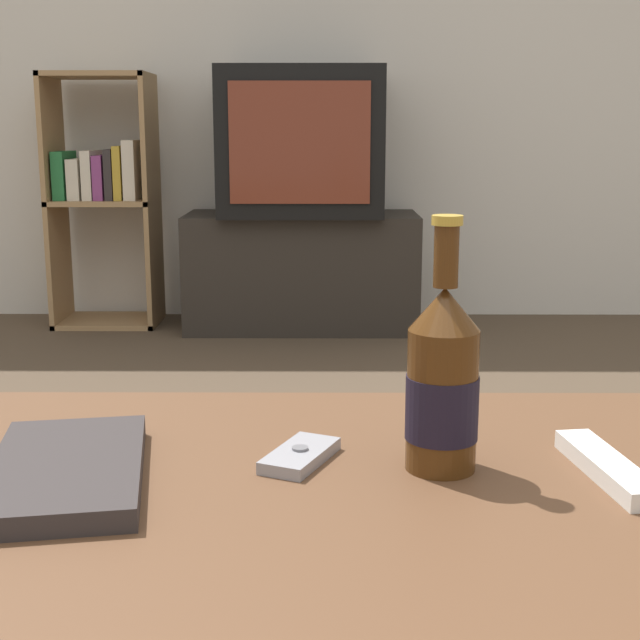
# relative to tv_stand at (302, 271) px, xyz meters

# --- Properties ---
(back_wall) EXTENTS (8.00, 0.05, 2.60)m
(back_wall) POSITION_rel_tv_stand_xyz_m (0.03, 0.28, 1.07)
(back_wall) COLOR beige
(back_wall) RESTS_ON ground_plane
(coffee_table) EXTENTS (1.21, 0.71, 0.44)m
(coffee_table) POSITION_rel_tv_stand_xyz_m (0.03, -2.74, 0.14)
(coffee_table) COLOR brown
(coffee_table) RESTS_ON ground_plane
(tv_stand) EXTENTS (0.93, 0.41, 0.47)m
(tv_stand) POSITION_rel_tv_stand_xyz_m (0.00, 0.00, 0.00)
(tv_stand) COLOR #28231E
(tv_stand) RESTS_ON ground_plane
(television) EXTENTS (0.63, 0.54, 0.57)m
(television) POSITION_rel_tv_stand_xyz_m (0.00, -0.00, 0.52)
(television) COLOR black
(television) RESTS_ON tv_stand
(bookshelf) EXTENTS (0.42, 0.30, 1.02)m
(bookshelf) POSITION_rel_tv_stand_xyz_m (-0.81, 0.07, 0.32)
(bookshelf) COLOR #99754C
(bookshelf) RESTS_ON ground_plane
(beer_bottle) EXTENTS (0.08, 0.08, 0.27)m
(beer_bottle) POSITION_rel_tv_stand_xyz_m (0.22, -2.67, 0.30)
(beer_bottle) COLOR #47280F
(beer_bottle) RESTS_ON coffee_table
(cell_phone) EXTENTS (0.09, 0.12, 0.02)m
(cell_phone) POSITION_rel_tv_stand_xyz_m (0.07, -2.65, 0.21)
(cell_phone) COLOR gray
(cell_phone) RESTS_ON coffee_table
(remote_control) EXTENTS (0.07, 0.19, 0.02)m
(remote_control) POSITION_rel_tv_stand_xyz_m (0.39, -2.69, 0.22)
(remote_control) COLOR white
(remote_control) RESTS_ON coffee_table
(table_book) EXTENTS (0.20, 0.30, 0.02)m
(table_book) POSITION_rel_tv_stand_xyz_m (-0.18, -2.71, 0.22)
(table_book) COLOR #2D2828
(table_book) RESTS_ON coffee_table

